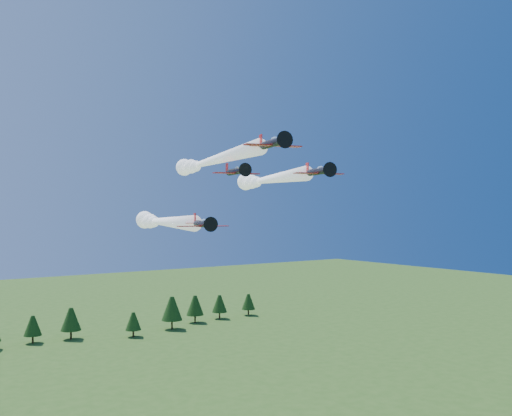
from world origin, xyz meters
TOP-DOWN VIEW (x-y plane):
  - plane_lead at (4.74, 21.05)m, footprint 17.61×53.85m
  - plane_left at (-2.87, 26.20)m, footprint 14.32×45.31m
  - plane_right at (16.38, 18.36)m, footprint 16.12×41.09m
  - plane_slot at (1.79, 7.59)m, footprint 8.20×8.99m
  - treeline at (-6.17, 110.00)m, footprint 164.14×18.53m

SIDE VIEW (x-z plane):
  - treeline at x=-6.17m, z-range 0.74..12.08m
  - plane_left at x=-2.87m, z-range 37.08..40.78m
  - plane_right at x=16.38m, z-range 45.35..49.05m
  - plane_slot at x=1.79m, z-range 46.13..48.99m
  - plane_lead at x=4.74m, z-range 48.61..52.31m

